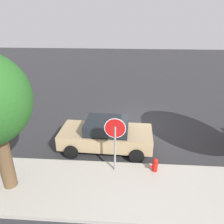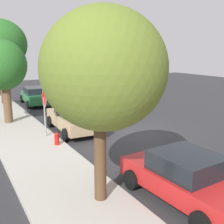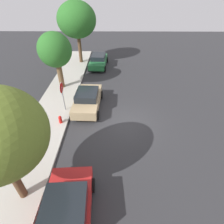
% 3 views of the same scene
% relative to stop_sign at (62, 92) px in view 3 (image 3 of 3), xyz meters
% --- Properties ---
extents(ground_plane, '(60.00, 60.00, 0.00)m').
position_rel_stop_sign_xyz_m(ground_plane, '(-1.38, -4.61, -1.68)').
color(ground_plane, '#2D2D30').
extents(sidewalk_curb, '(32.00, 2.92, 0.14)m').
position_rel_stop_sign_xyz_m(sidewalk_curb, '(-1.38, 0.98, -1.61)').
color(sidewalk_curb, '#B2ADA3').
rests_on(sidewalk_curb, ground_plane).
extents(stop_sign, '(0.81, 0.08, 2.43)m').
position_rel_stop_sign_xyz_m(stop_sign, '(0.00, 0.00, 0.00)').
color(stop_sign, gray).
rests_on(stop_sign, ground_plane).
extents(parked_car_tan, '(4.28, 2.16, 1.47)m').
position_rel_stop_sign_xyz_m(parked_car_tan, '(0.50, -1.70, -0.93)').
color(parked_car_tan, tan).
rests_on(parked_car_tan, ground_plane).
extents(parked_car_red, '(4.19, 2.30, 1.44)m').
position_rel_stop_sign_xyz_m(parked_car_red, '(-7.86, -1.88, -0.95)').
color(parked_car_red, red).
rests_on(parked_car_red, ground_plane).
extents(parked_car_green, '(4.38, 2.18, 1.41)m').
position_rel_stop_sign_xyz_m(parked_car_green, '(9.16, -1.92, -0.95)').
color(parked_car_green, '#236B38').
rests_on(parked_car_green, ground_plane).
extents(street_tree_near_corner, '(4.28, 4.28, 6.74)m').
position_rel_stop_sign_xyz_m(street_tree_near_corner, '(10.40, 0.38, 3.13)').
color(street_tree_near_corner, '#513823').
rests_on(street_tree_near_corner, ground_plane).
extents(street_tree_far, '(2.84, 2.84, 4.98)m').
position_rel_stop_sign_xyz_m(street_tree_far, '(3.89, 1.25, 1.79)').
color(street_tree_far, brown).
rests_on(street_tree_far, ground_plane).
extents(fire_hydrant, '(0.30, 0.22, 0.72)m').
position_rel_stop_sign_xyz_m(fire_hydrant, '(-1.59, -0.04, -1.32)').
color(fire_hydrant, red).
rests_on(fire_hydrant, ground_plane).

